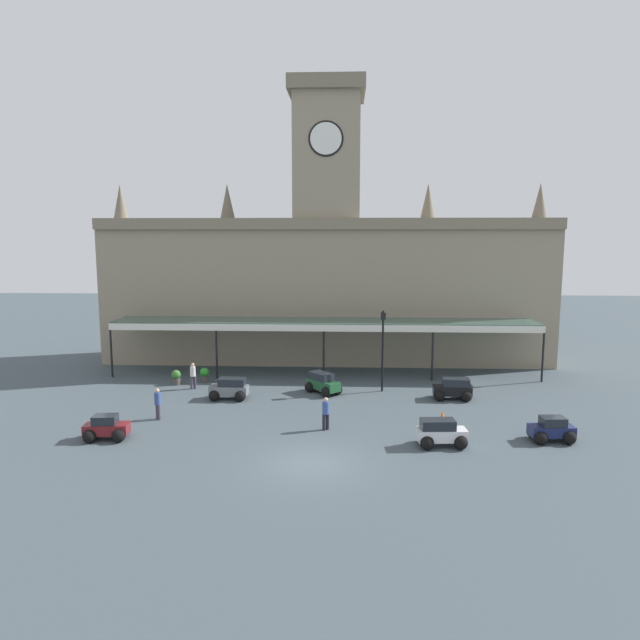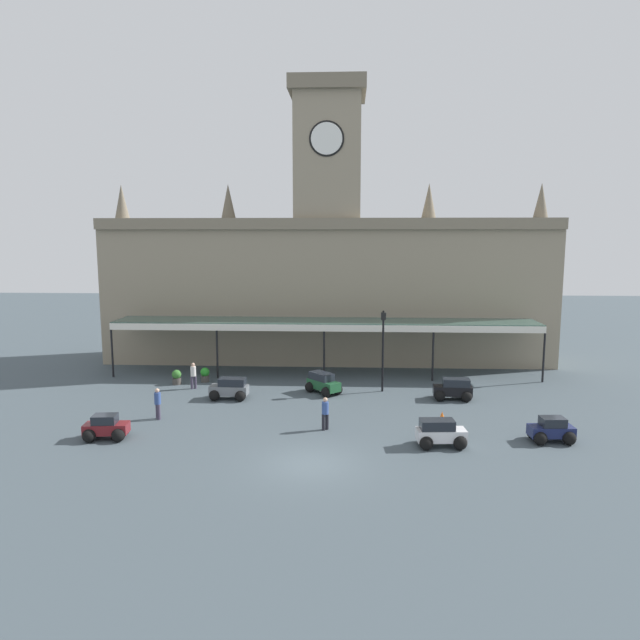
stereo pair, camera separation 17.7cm
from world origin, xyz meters
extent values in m
plane|color=#404C53|center=(0.00, 0.00, 0.00)|extent=(140.00, 140.00, 0.00)
cube|color=gray|center=(0.00, 20.89, 5.41)|extent=(33.49, 5.28, 10.82)
cube|color=gray|center=(0.00, 18.10, 10.42)|extent=(33.49, 0.30, 0.80)
cube|color=gray|center=(0.00, 20.89, 15.23)|extent=(4.80, 4.80, 8.82)
cube|color=#766C59|center=(0.00, 20.89, 20.14)|extent=(5.50, 5.50, 1.00)
cylinder|color=white|center=(0.00, 18.43, 16.29)|extent=(2.20, 0.12, 2.20)
cylinder|color=black|center=(0.00, 18.47, 16.29)|extent=(2.46, 0.06, 2.46)
cone|color=#6E6554|center=(-15.75, 20.89, 12.12)|extent=(1.10, 1.10, 2.60)
cone|color=#6E6554|center=(-7.54, 20.89, 12.12)|extent=(1.10, 1.10, 2.60)
cone|color=#6E6554|center=(7.54, 20.89, 12.12)|extent=(1.10, 1.10, 2.60)
cone|color=#6E6554|center=(15.75, 20.89, 12.12)|extent=(1.10, 1.10, 2.60)
cube|color=#38564C|center=(0.00, 16.05, 3.73)|extent=(28.93, 3.20, 0.16)
cube|color=silver|center=(0.00, 14.45, 3.53)|extent=(28.93, 0.12, 0.44)
cylinder|color=black|center=(-14.47, 14.60, 1.82)|extent=(0.14, 0.14, 3.65)
cylinder|color=black|center=(-7.23, 14.60, 1.82)|extent=(0.14, 0.14, 3.65)
cylinder|color=black|center=(0.00, 14.60, 1.82)|extent=(0.14, 0.14, 3.65)
cylinder|color=black|center=(7.23, 14.60, 1.82)|extent=(0.14, 0.14, 3.65)
cylinder|color=black|center=(14.47, 14.60, 1.82)|extent=(0.14, 0.14, 3.65)
cube|color=silver|center=(5.92, 2.40, 0.54)|extent=(2.31, 1.06, 0.55)
cube|color=#1E232B|center=(5.72, 2.38, 1.05)|extent=(1.61, 0.94, 0.45)
sphere|color=black|center=(6.66, 2.90, 0.32)|extent=(0.64, 0.64, 0.64)
sphere|color=black|center=(6.73, 2.00, 0.32)|extent=(0.64, 0.64, 0.64)
sphere|color=black|center=(5.12, 2.79, 0.32)|extent=(0.64, 0.64, 0.64)
sphere|color=black|center=(5.18, 1.89, 0.32)|extent=(0.64, 0.64, 0.64)
cube|color=#1E512D|center=(0.12, 11.14, 0.54)|extent=(2.19, 2.26, 0.55)
cube|color=#1E232B|center=(-0.01, 11.28, 1.05)|extent=(1.66, 1.70, 0.45)
sphere|color=black|center=(0.98, 10.87, 0.32)|extent=(0.64, 0.64, 0.64)
sphere|color=black|center=(0.32, 10.26, 0.32)|extent=(0.64, 0.64, 0.64)
sphere|color=black|center=(-0.08, 12.01, 0.32)|extent=(0.64, 0.64, 0.64)
sphere|color=black|center=(-0.74, 11.40, 0.32)|extent=(0.64, 0.64, 0.64)
cube|color=maroon|center=(-9.90, 2.60, 0.52)|extent=(2.12, 1.07, 0.50)
cube|color=#1E232B|center=(-9.95, 2.59, 0.98)|extent=(1.17, 0.90, 0.42)
sphere|color=black|center=(-9.27, 3.10, 0.32)|extent=(0.64, 0.64, 0.64)
sphere|color=black|center=(-9.19, 2.22, 0.32)|extent=(0.64, 0.64, 0.64)
sphere|color=black|center=(-10.62, 2.97, 0.32)|extent=(0.64, 0.64, 0.64)
sphere|color=black|center=(-10.53, 2.10, 0.32)|extent=(0.64, 0.64, 0.64)
cube|color=#19214C|center=(11.19, 3.25, 0.52)|extent=(2.10, 1.02, 0.50)
cube|color=#1E232B|center=(11.24, 3.26, 0.98)|extent=(1.15, 0.87, 0.42)
sphere|color=black|center=(10.55, 2.77, 0.32)|extent=(0.64, 0.64, 0.64)
sphere|color=black|center=(10.49, 3.65, 0.32)|extent=(0.64, 0.64, 0.64)
sphere|color=black|center=(11.89, 2.86, 0.32)|extent=(0.64, 0.64, 0.64)
sphere|color=black|center=(11.83, 3.74, 0.32)|extent=(0.64, 0.64, 0.64)
cube|color=black|center=(7.79, 10.17, 0.54)|extent=(2.30, 1.05, 0.55)
cube|color=#1E232B|center=(7.98, 10.16, 1.05)|extent=(1.60, 0.93, 0.45)
sphere|color=black|center=(6.98, 9.78, 0.32)|extent=(0.64, 0.64, 0.64)
sphere|color=black|center=(7.04, 10.67, 0.32)|extent=(0.64, 0.64, 0.64)
sphere|color=black|center=(8.53, 9.68, 0.32)|extent=(0.64, 0.64, 0.64)
sphere|color=black|center=(8.59, 10.57, 0.32)|extent=(0.64, 0.64, 0.64)
cube|color=slate|center=(-5.43, 9.63, 0.54)|extent=(2.28, 0.98, 0.55)
cube|color=#1E232B|center=(-5.23, 9.63, 1.05)|extent=(1.58, 0.88, 0.45)
sphere|color=black|center=(-6.22, 9.21, 0.32)|extent=(0.64, 0.64, 0.64)
sphere|color=black|center=(-6.19, 10.11, 0.32)|extent=(0.64, 0.64, 0.64)
sphere|color=black|center=(-4.67, 9.16, 0.32)|extent=(0.64, 0.64, 0.64)
sphere|color=black|center=(-4.64, 10.06, 0.32)|extent=(0.64, 0.64, 0.64)
cylinder|color=#3F384C|center=(-8.24, 11.76, 0.41)|extent=(0.17, 0.17, 0.82)
cylinder|color=#3F384C|center=(-8.05, 11.88, 0.41)|extent=(0.17, 0.17, 0.82)
cylinder|color=silver|center=(-8.15, 11.82, 1.13)|extent=(0.34, 0.34, 0.62)
sphere|color=tan|center=(-8.15, 11.82, 1.55)|extent=(0.23, 0.23, 0.23)
cylinder|color=black|center=(0.41, 4.34, 0.41)|extent=(0.17, 0.17, 0.82)
cylinder|color=black|center=(0.58, 4.48, 0.41)|extent=(0.17, 0.17, 0.82)
cylinder|color=#334C8C|center=(0.49, 4.41, 1.13)|extent=(0.34, 0.34, 0.62)
sphere|color=tan|center=(0.49, 4.41, 1.55)|extent=(0.23, 0.23, 0.23)
cylinder|color=#3F384C|center=(-8.48, 5.77, 0.41)|extent=(0.17, 0.17, 0.82)
cylinder|color=#3F384C|center=(-8.35, 5.60, 0.41)|extent=(0.17, 0.17, 0.82)
cylinder|color=#334C8C|center=(-8.41, 5.68, 1.13)|extent=(0.34, 0.34, 0.62)
sphere|color=tan|center=(-8.41, 5.68, 1.55)|extent=(0.23, 0.23, 0.23)
cylinder|color=black|center=(3.75, 11.78, 2.26)|extent=(0.13, 0.13, 4.51)
cube|color=black|center=(3.75, 11.78, 4.73)|extent=(0.30, 0.30, 0.44)
sphere|color=black|center=(3.75, 11.78, 5.01)|extent=(0.14, 0.14, 0.14)
cone|color=orange|center=(6.53, 5.95, 0.28)|extent=(0.40, 0.40, 0.56)
cylinder|color=#47423D|center=(-9.54, 12.83, 0.21)|extent=(0.56, 0.56, 0.42)
sphere|color=#34712A|center=(-9.54, 12.83, 0.66)|extent=(0.60, 0.60, 0.60)
cylinder|color=#47423D|center=(-7.85, 13.57, 0.21)|extent=(0.56, 0.56, 0.42)
sphere|color=#268926|center=(-7.85, 13.57, 0.66)|extent=(0.60, 0.60, 0.60)
camera|label=1|loc=(1.44, -23.66, 9.73)|focal=32.78mm
camera|label=2|loc=(1.61, -23.65, 9.73)|focal=32.78mm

